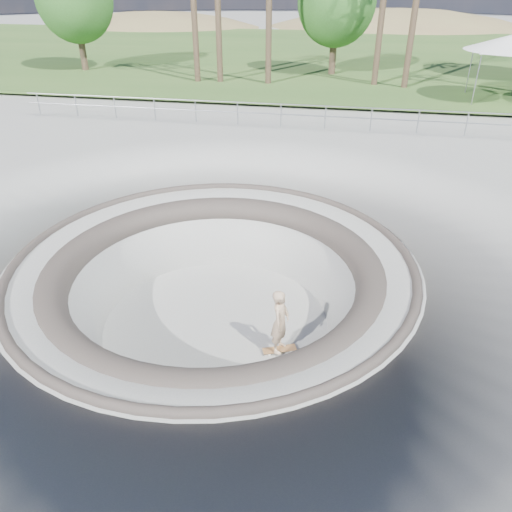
{
  "coord_description": "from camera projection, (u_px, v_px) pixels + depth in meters",
  "views": [
    {
      "loc": [
        3.06,
        -10.5,
        6.44
      ],
      "look_at": [
        0.98,
        0.61,
        -0.1
      ],
      "focal_mm": 35.0,
      "sensor_mm": 36.0,
      "label": 1
    }
  ],
  "objects": [
    {
      "name": "canopy_white",
      "position": [
        511.0,
        43.0,
        25.45
      ],
      "size": [
        6.42,
        6.42,
        3.25
      ],
      "color": "gray",
      "rests_on": "ground"
    },
    {
      "name": "skater",
      "position": [
        280.0,
        321.0,
        12.04
      ],
      "size": [
        0.51,
        0.69,
        1.72
      ],
      "primitive_type": "imported",
      "rotation": [
        0.0,
        0.0,
        1.4
      ],
      "color": "tan",
      "rests_on": "skateboard"
    },
    {
      "name": "grass_strip",
      "position": [
        318.0,
        54.0,
        41.47
      ],
      "size": [
        180.0,
        36.0,
        0.12
      ],
      "color": "#335823",
      "rests_on": "ground"
    },
    {
      "name": "safety_railing",
      "position": [
        281.0,
        115.0,
        22.51
      ],
      "size": [
        25.0,
        0.06,
        1.03
      ],
      "color": "gray",
      "rests_on": "ground"
    },
    {
      "name": "ground",
      "position": [
        214.0,
        261.0,
        12.65
      ],
      "size": [
        180.0,
        180.0,
        0.0
      ],
      "primitive_type": "plane",
      "color": "#A5A5A0",
      "rests_on": "ground"
    },
    {
      "name": "skateboard",
      "position": [
        279.0,
        349.0,
        12.48
      ],
      "size": [
        0.87,
        0.54,
        0.09
      ],
      "color": "#905D39",
      "rests_on": "ground"
    },
    {
      "name": "distant_hills",
      "position": [
        358.0,
        89.0,
        64.21
      ],
      "size": [
        103.2,
        45.0,
        28.6
      ],
      "color": "olive",
      "rests_on": "ground"
    },
    {
      "name": "bushy_tree_mid",
      "position": [
        337.0,
        2.0,
        31.31
      ],
      "size": [
        4.93,
        4.48,
        7.12
      ],
      "color": "brown",
      "rests_on": "ground"
    },
    {
      "name": "skate_bowl",
      "position": [
        216.0,
        319.0,
        13.57
      ],
      "size": [
        14.0,
        14.0,
        4.1
      ],
      "color": "#A5A5A0",
      "rests_on": "ground"
    }
  ]
}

